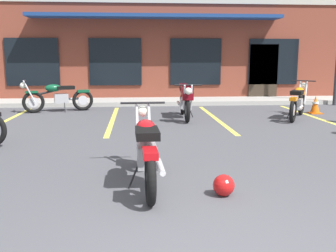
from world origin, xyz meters
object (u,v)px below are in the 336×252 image
at_px(motorcycle_foreground_classic, 146,149).
at_px(motorcycle_green_cafe_racer, 298,101).
at_px(motorcycle_red_sportbike, 185,99).
at_px(helmet_on_pavement, 224,185).
at_px(motorcycle_blue_standard, 58,96).
at_px(traffic_cone, 315,105).

relative_size(motorcycle_foreground_classic, motorcycle_green_cafe_racer, 1.13).
bearing_deg(motorcycle_red_sportbike, motorcycle_green_cafe_racer, -3.07).
height_order(motorcycle_red_sportbike, helmet_on_pavement, motorcycle_red_sportbike).
bearing_deg(motorcycle_blue_standard, helmet_on_pavement, -65.75).
xyz_separation_m(motorcycle_blue_standard, helmet_on_pavement, (3.37, -7.47, -0.33)).
height_order(motorcycle_blue_standard, helmet_on_pavement, motorcycle_blue_standard).
relative_size(motorcycle_green_cafe_racer, helmet_on_pavement, 7.19).
bearing_deg(traffic_cone, motorcycle_green_cafe_racer, -136.68).
distance_m(motorcycle_red_sportbike, traffic_cone, 3.98).
xyz_separation_m(motorcycle_green_cafe_racer, helmet_on_pavement, (-3.29, -5.63, -0.33)).
bearing_deg(motorcycle_blue_standard, traffic_cone, -7.55).
distance_m(motorcycle_foreground_classic, motorcycle_green_cafe_racer, 6.61).
bearing_deg(motorcycle_green_cafe_racer, motorcycle_foreground_classic, -129.38).
relative_size(motorcycle_green_cafe_racer, traffic_cone, 3.53).
xyz_separation_m(motorcycle_foreground_classic, helmet_on_pavement, (0.90, -0.53, -0.33)).
bearing_deg(helmet_on_pavement, motorcycle_green_cafe_racer, 59.70).
distance_m(motorcycle_foreground_classic, traffic_cone, 7.82).
bearing_deg(motorcycle_green_cafe_racer, motorcycle_blue_standard, 164.55).
distance_m(motorcycle_blue_standard, traffic_cone, 7.62).
distance_m(motorcycle_foreground_classic, motorcycle_blue_standard, 7.37).
height_order(motorcycle_foreground_classic, traffic_cone, motorcycle_foreground_classic).
relative_size(motorcycle_blue_standard, traffic_cone, 3.87).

